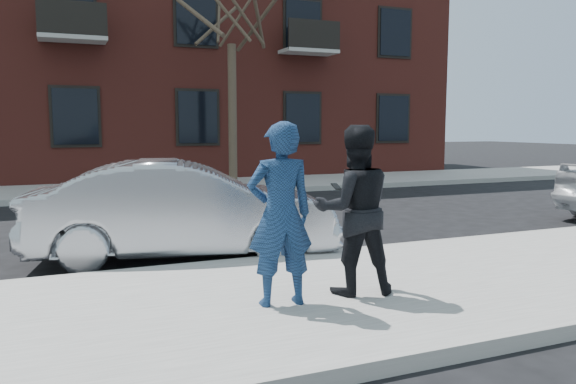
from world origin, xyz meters
name	(u,v)px	position (x,y,z in m)	size (l,w,h in m)	color
ground	(120,324)	(0.00, 0.00, 0.00)	(100.00, 100.00, 0.00)	black
near_sidewalk	(123,325)	(0.00, -0.25, 0.07)	(50.00, 3.50, 0.15)	gray
near_curb	(107,277)	(0.00, 1.55, 0.07)	(50.00, 0.10, 0.15)	#999691
far_sidewalk	(77,192)	(0.00, 11.25, 0.07)	(50.00, 3.50, 0.15)	gray
far_curb	(80,200)	(0.00, 9.45, 0.07)	(50.00, 0.10, 0.15)	#999691
apartment_building	(118,17)	(2.00, 18.00, 6.16)	(24.30, 10.30, 12.30)	maroon
street_tree	(231,4)	(4.50, 11.00, 5.52)	(3.60, 3.60, 6.80)	#3E3024
silver_sedan	(185,210)	(1.17, 2.47, 0.71)	(1.51, 4.33, 1.43)	#999BA3
man_hoodie	(280,214)	(1.50, -0.45, 1.06)	(0.70, 0.53, 1.82)	navy
man_peacoat	(354,210)	(2.37, -0.37, 1.04)	(0.99, 0.85, 1.78)	black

